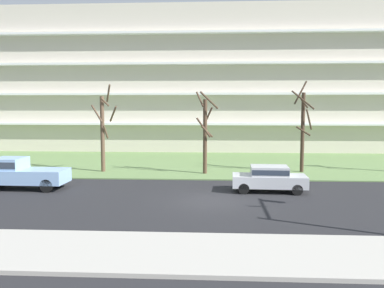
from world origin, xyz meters
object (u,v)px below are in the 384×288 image
object	(u,v)px
tree_left	(205,132)
tree_center	(303,128)
tree_far_left	(103,130)
sedan_silver_near_left	(269,178)
pickup_blue_center_left	(20,173)

from	to	relation	value
tree_left	tree_center	world-z (taller)	tree_center
tree_far_left	sedan_silver_near_left	size ratio (longest dim) A/B	1.52
pickup_blue_center_left	tree_center	bearing A→B (deg)	-158.18
tree_left	pickup_blue_center_left	bearing A→B (deg)	-152.87
tree_center	tree_far_left	bearing A→B (deg)	-177.86
tree_left	tree_center	bearing A→B (deg)	8.55
sedan_silver_near_left	pickup_blue_center_left	xyz separation A→B (m)	(-15.45, 0.01, 0.14)
tree_left	pickup_blue_center_left	xyz separation A→B (m)	(-11.44, -5.86, -2.19)
sedan_silver_near_left	pickup_blue_center_left	distance (m)	15.45
tree_center	pickup_blue_center_left	distance (m)	20.30
tree_center	sedan_silver_near_left	size ratio (longest dim) A/B	1.59
tree_left	pickup_blue_center_left	world-z (taller)	tree_left
tree_left	sedan_silver_near_left	distance (m)	7.48
tree_center	pickup_blue_center_left	bearing A→B (deg)	-159.72
tree_left	tree_center	distance (m)	7.55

